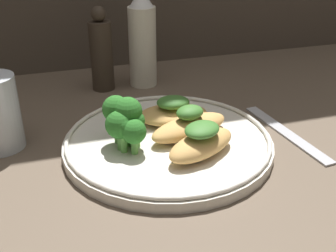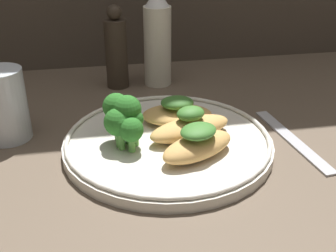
# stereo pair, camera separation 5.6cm
# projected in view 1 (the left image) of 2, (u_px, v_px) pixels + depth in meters

# --- Properties ---
(ground_plane) EXTENTS (1.80, 1.80, 0.01)m
(ground_plane) POSITION_uv_depth(u_px,v_px,m) (168.00, 151.00, 0.58)
(ground_plane) COLOR brown
(plate) EXTENTS (0.28, 0.28, 0.02)m
(plate) POSITION_uv_depth(u_px,v_px,m) (168.00, 142.00, 0.57)
(plate) COLOR silver
(plate) RESTS_ON ground_plane
(grilled_meat_front) EXTENTS (0.11, 0.09, 0.04)m
(grilled_meat_front) POSITION_uv_depth(u_px,v_px,m) (201.00, 142.00, 0.52)
(grilled_meat_front) COLOR tan
(grilled_meat_front) RESTS_ON plate
(grilled_meat_middle) EXTENTS (0.13, 0.08, 0.04)m
(grilled_meat_middle) POSITION_uv_depth(u_px,v_px,m) (190.00, 125.00, 0.57)
(grilled_meat_middle) COLOR tan
(grilled_meat_middle) RESTS_ON plate
(grilled_meat_back) EXTENTS (0.11, 0.07, 0.04)m
(grilled_meat_back) POSITION_uv_depth(u_px,v_px,m) (173.00, 113.00, 0.61)
(grilled_meat_back) COLOR tan
(grilled_meat_back) RESTS_ON plate
(broccoli_bunch) EXTENTS (0.05, 0.07, 0.07)m
(broccoli_bunch) POSITION_uv_depth(u_px,v_px,m) (124.00, 120.00, 0.53)
(broccoli_bunch) COLOR #569942
(broccoli_bunch) RESTS_ON plate
(sauce_bottle) EXTENTS (0.05, 0.05, 0.17)m
(sauce_bottle) POSITION_uv_depth(u_px,v_px,m) (142.00, 41.00, 0.75)
(sauce_bottle) COLOR silver
(sauce_bottle) RESTS_ON ground_plane
(pepper_grinder) EXTENTS (0.04, 0.04, 0.15)m
(pepper_grinder) POSITION_uv_depth(u_px,v_px,m) (101.00, 53.00, 0.73)
(pepper_grinder) COLOR #382D23
(pepper_grinder) RESTS_ON ground_plane
(fork) EXTENTS (0.04, 0.19, 0.01)m
(fork) POSITION_uv_depth(u_px,v_px,m) (286.00, 132.00, 0.61)
(fork) COLOR #B2B2B7
(fork) RESTS_ON ground_plane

